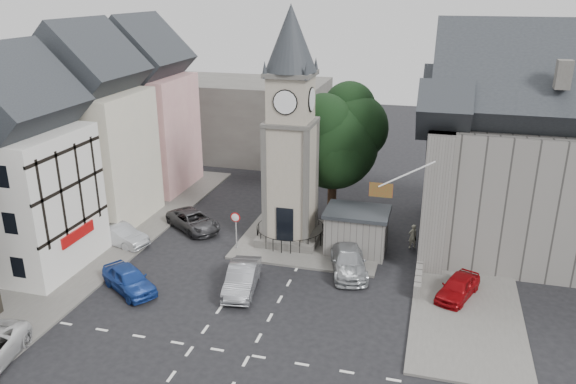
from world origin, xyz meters
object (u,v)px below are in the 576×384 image
(clock_tower, at_px, (291,131))
(car_west_blue, at_px, (129,279))
(pedestrian, at_px, (413,236))
(stone_shelter, at_px, (357,231))
(car_east_red, at_px, (458,287))

(clock_tower, relative_size, car_west_blue, 3.66)
(pedestrian, bearing_deg, stone_shelter, -9.88)
(clock_tower, xyz_separation_m, stone_shelter, (4.80, -0.49, -6.57))
(stone_shelter, xyz_separation_m, pedestrian, (3.71, 1.62, -0.67))
(clock_tower, xyz_separation_m, pedestrian, (8.51, 1.13, -7.24))
(stone_shelter, xyz_separation_m, car_east_red, (6.70, -4.50, -0.87))
(clock_tower, xyz_separation_m, car_west_blue, (-7.50, -9.37, -7.36))
(car_west_blue, bearing_deg, pedestrian, -23.71)
(car_east_red, distance_m, pedestrian, 6.81)
(stone_shelter, height_order, car_east_red, stone_shelter)
(car_west_blue, xyz_separation_m, car_east_red, (19.00, 4.38, -0.08))
(clock_tower, distance_m, pedestrian, 11.23)
(clock_tower, bearing_deg, pedestrian, 7.55)
(clock_tower, bearing_deg, car_west_blue, -128.67)
(clock_tower, height_order, car_west_blue, clock_tower)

